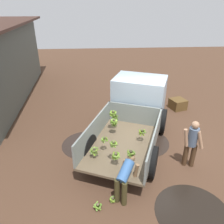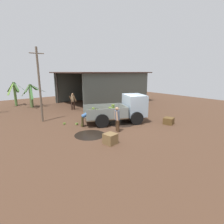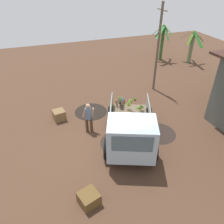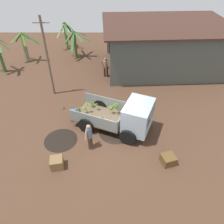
{
  "view_description": "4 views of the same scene",
  "coord_description": "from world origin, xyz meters",
  "px_view_note": "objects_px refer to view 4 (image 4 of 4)",
  "views": [
    {
      "loc": [
        -6.69,
        1.75,
        4.7
      ],
      "look_at": [
        0.39,
        1.24,
        1.07
      ],
      "focal_mm": 35.0,
      "sensor_mm": 36.0,
      "label": 1
    },
    {
      "loc": [
        -8.3,
        -9.37,
        3.78
      ],
      "look_at": [
        -1.0,
        0.07,
        1.03
      ],
      "focal_mm": 28.0,
      "sensor_mm": 36.0,
      "label": 2
    },
    {
      "loc": [
        7.38,
        -2.92,
        7.06
      ],
      "look_at": [
        -0.7,
        -0.07,
        1.42
      ],
      "focal_mm": 35.0,
      "sensor_mm": 36.0,
      "label": 3
    },
    {
      "loc": [
        -0.24,
        -9.3,
        9.0
      ],
      "look_at": [
        -0.24,
        0.7,
        1.1
      ],
      "focal_mm": 35.0,
      "sensor_mm": 36.0,
      "label": 4
    }
  ],
  "objects_px": {
    "person_bystander_near_shed": "(106,66)",
    "banana_bunch_on_ground_0": "(74,117)",
    "person_foreground_visitor": "(89,135)",
    "banana_bunch_on_ground_2": "(72,113)",
    "utility_pole": "(48,57)",
    "cargo_truck": "(130,117)",
    "banana_bunch_on_ground_1": "(63,107)",
    "wooden_crate_1": "(168,159)",
    "wooden_crate_0": "(57,163)",
    "person_worker_loading": "(75,113)"
  },
  "relations": [
    {
      "from": "person_bystander_near_shed",
      "to": "banana_bunch_on_ground_0",
      "type": "bearing_deg",
      "value": -7.18
    },
    {
      "from": "person_foreground_visitor",
      "to": "banana_bunch_on_ground_2",
      "type": "xyz_separation_m",
      "value": [
        -1.44,
        2.88,
        -0.79
      ]
    },
    {
      "from": "person_foreground_visitor",
      "to": "utility_pole",
      "type": "bearing_deg",
      "value": -41.99
    },
    {
      "from": "cargo_truck",
      "to": "banana_bunch_on_ground_1",
      "type": "bearing_deg",
      "value": 175.4
    },
    {
      "from": "person_bystander_near_shed",
      "to": "banana_bunch_on_ground_2",
      "type": "relative_size",
      "value": 7.06
    },
    {
      "from": "banana_bunch_on_ground_1",
      "to": "wooden_crate_1",
      "type": "distance_m",
      "value": 7.69
    },
    {
      "from": "person_foreground_visitor",
      "to": "wooden_crate_0",
      "type": "relative_size",
      "value": 2.62
    },
    {
      "from": "cargo_truck",
      "to": "banana_bunch_on_ground_0",
      "type": "distance_m",
      "value": 3.76
    },
    {
      "from": "banana_bunch_on_ground_1",
      "to": "banana_bunch_on_ground_2",
      "type": "bearing_deg",
      "value": -43.13
    },
    {
      "from": "banana_bunch_on_ground_2",
      "to": "utility_pole",
      "type": "bearing_deg",
      "value": 123.53
    },
    {
      "from": "person_worker_loading",
      "to": "person_bystander_near_shed",
      "type": "xyz_separation_m",
      "value": [
        1.76,
        5.76,
        0.25
      ]
    },
    {
      "from": "banana_bunch_on_ground_0",
      "to": "wooden_crate_1",
      "type": "distance_m",
      "value": 6.37
    },
    {
      "from": "person_foreground_visitor",
      "to": "wooden_crate_1",
      "type": "distance_m",
      "value": 4.24
    },
    {
      "from": "banana_bunch_on_ground_0",
      "to": "person_foreground_visitor",
      "type": "bearing_deg",
      "value": -63.69
    },
    {
      "from": "person_bystander_near_shed",
      "to": "cargo_truck",
      "type": "bearing_deg",
      "value": 25.1
    },
    {
      "from": "person_worker_loading",
      "to": "wooden_crate_0",
      "type": "relative_size",
      "value": 1.83
    },
    {
      "from": "utility_pole",
      "to": "person_worker_loading",
      "type": "distance_m",
      "value": 4.38
    },
    {
      "from": "banana_bunch_on_ground_1",
      "to": "banana_bunch_on_ground_2",
      "type": "relative_size",
      "value": 0.81
    },
    {
      "from": "person_bystander_near_shed",
      "to": "banana_bunch_on_ground_1",
      "type": "xyz_separation_m",
      "value": [
        -2.8,
        -4.41,
        -0.85
      ]
    },
    {
      "from": "utility_pole",
      "to": "wooden_crate_0",
      "type": "distance_m",
      "value": 7.35
    },
    {
      "from": "cargo_truck",
      "to": "utility_pole",
      "type": "bearing_deg",
      "value": 164.83
    },
    {
      "from": "banana_bunch_on_ground_1",
      "to": "banana_bunch_on_ground_2",
      "type": "xyz_separation_m",
      "value": [
        0.68,
        -0.64,
        0.01
      ]
    },
    {
      "from": "banana_bunch_on_ground_1",
      "to": "cargo_truck",
      "type": "bearing_deg",
      "value": -26.92
    },
    {
      "from": "person_foreground_visitor",
      "to": "banana_bunch_on_ground_2",
      "type": "bearing_deg",
      "value": -45.37
    },
    {
      "from": "person_worker_loading",
      "to": "person_bystander_near_shed",
      "type": "bearing_deg",
      "value": 105.56
    },
    {
      "from": "banana_bunch_on_ground_0",
      "to": "wooden_crate_0",
      "type": "height_order",
      "value": "wooden_crate_0"
    },
    {
      "from": "banana_bunch_on_ground_0",
      "to": "banana_bunch_on_ground_1",
      "type": "bearing_deg",
      "value": 130.69
    },
    {
      "from": "wooden_crate_0",
      "to": "cargo_truck",
      "type": "bearing_deg",
      "value": 35.17
    },
    {
      "from": "wooden_crate_0",
      "to": "person_foreground_visitor",
      "type": "bearing_deg",
      "value": 40.26
    },
    {
      "from": "banana_bunch_on_ground_1",
      "to": "person_foreground_visitor",
      "type": "bearing_deg",
      "value": -58.96
    },
    {
      "from": "person_foreground_visitor",
      "to": "banana_bunch_on_ground_0",
      "type": "xyz_separation_m",
      "value": [
        -1.23,
        2.48,
        -0.82
      ]
    },
    {
      "from": "person_foreground_visitor",
      "to": "banana_bunch_on_ground_0",
      "type": "bearing_deg",
      "value": -45.58
    },
    {
      "from": "cargo_truck",
      "to": "banana_bunch_on_ground_1",
      "type": "xyz_separation_m",
      "value": [
        -4.32,
        2.19,
        -0.99
      ]
    },
    {
      "from": "utility_pole",
      "to": "wooden_crate_1",
      "type": "height_order",
      "value": "utility_pole"
    },
    {
      "from": "cargo_truck",
      "to": "banana_bunch_on_ground_2",
      "type": "relative_size",
      "value": 20.59
    },
    {
      "from": "cargo_truck",
      "to": "banana_bunch_on_ground_2",
      "type": "bearing_deg",
      "value": 179.17
    },
    {
      "from": "banana_bunch_on_ground_0",
      "to": "wooden_crate_0",
      "type": "bearing_deg",
      "value": -94.87
    },
    {
      "from": "utility_pole",
      "to": "banana_bunch_on_ground_0",
      "type": "relative_size",
      "value": 27.28
    },
    {
      "from": "person_bystander_near_shed",
      "to": "wooden_crate_1",
      "type": "bearing_deg",
      "value": 32.74
    },
    {
      "from": "wooden_crate_0",
      "to": "wooden_crate_1",
      "type": "distance_m",
      "value": 5.61
    },
    {
      "from": "cargo_truck",
      "to": "banana_bunch_on_ground_1",
      "type": "distance_m",
      "value": 4.94
    },
    {
      "from": "person_worker_loading",
      "to": "wooden_crate_1",
      "type": "bearing_deg",
      "value": 0.37
    },
    {
      "from": "cargo_truck",
      "to": "wooden_crate_1",
      "type": "height_order",
      "value": "cargo_truck"
    },
    {
      "from": "cargo_truck",
      "to": "person_bystander_near_shed",
      "type": "distance_m",
      "value": 6.77
    },
    {
      "from": "banana_bunch_on_ground_2",
      "to": "wooden_crate_0",
      "type": "distance_m",
      "value": 4.2
    },
    {
      "from": "person_bystander_near_shed",
      "to": "banana_bunch_on_ground_0",
      "type": "relative_size",
      "value": 8.39
    },
    {
      "from": "person_foreground_visitor",
      "to": "banana_bunch_on_ground_0",
      "type": "distance_m",
      "value": 2.89
    },
    {
      "from": "wooden_crate_1",
      "to": "banana_bunch_on_ground_0",
      "type": "bearing_deg",
      "value": 146.11
    },
    {
      "from": "person_bystander_near_shed",
      "to": "banana_bunch_on_ground_1",
      "type": "height_order",
      "value": "person_bystander_near_shed"
    },
    {
      "from": "person_bystander_near_shed",
      "to": "banana_bunch_on_ground_0",
      "type": "height_order",
      "value": "person_bystander_near_shed"
    }
  ]
}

